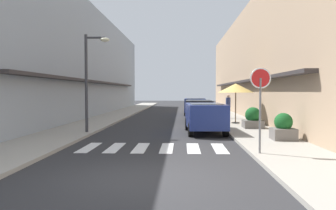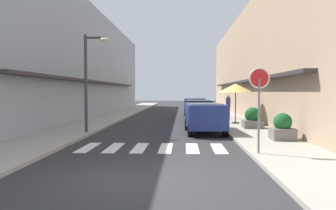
% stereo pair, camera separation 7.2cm
% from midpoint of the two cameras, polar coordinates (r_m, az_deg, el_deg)
% --- Properties ---
extents(ground_plane, '(98.63, 98.63, 0.00)m').
position_cam_midpoint_polar(ground_plane, '(25.69, 0.06, -2.27)').
color(ground_plane, '#2B2B2D').
extents(sidewalk_left, '(2.64, 62.76, 0.12)m').
position_cam_midpoint_polar(sidewalk_left, '(26.26, -9.85, -2.07)').
color(sidewalk_left, '#9E998E').
rests_on(sidewalk_left, ground_plane).
extents(sidewalk_right, '(2.64, 62.76, 0.12)m').
position_cam_midpoint_polar(sidewalk_right, '(25.89, 10.12, -2.14)').
color(sidewalk_right, '#9E998E').
rests_on(sidewalk_right, ground_plane).
extents(building_row_left, '(5.50, 42.35, 8.76)m').
position_cam_midpoint_polar(building_row_left, '(28.52, -16.94, 6.89)').
color(building_row_left, '#939EA8').
rests_on(building_row_left, ground_plane).
extents(building_row_right, '(5.50, 42.35, 8.54)m').
position_cam_midpoint_polar(building_row_right, '(27.88, 17.68, 6.76)').
color(building_row_right, tan).
rests_on(building_row_right, ground_plane).
extents(crosswalk, '(5.20, 2.20, 0.01)m').
position_cam_midpoint_polar(crosswalk, '(12.20, -2.61, -7.35)').
color(crosswalk, silver).
rests_on(crosswalk, ground_plane).
extents(parked_car_near, '(1.95, 3.98, 1.47)m').
position_cam_midpoint_polar(parked_car_near, '(16.46, 6.24, -1.65)').
color(parked_car_near, navy).
rests_on(parked_car_near, ground_plane).
extents(parked_car_mid, '(1.85, 4.09, 1.47)m').
position_cam_midpoint_polar(parked_car_mid, '(23.04, 5.15, -0.51)').
color(parked_car_mid, black).
rests_on(parked_car_mid, ground_plane).
extents(parked_car_far, '(1.94, 4.14, 1.47)m').
position_cam_midpoint_polar(parked_car_far, '(29.20, 4.58, 0.08)').
color(parked_car_far, navy).
rests_on(parked_car_far, ground_plane).
extents(round_street_sign, '(0.65, 0.07, 2.67)m').
position_cam_midpoint_polar(round_street_sign, '(10.75, 15.34, 2.85)').
color(round_street_sign, slate).
rests_on(round_street_sign, sidewalk_right).
extents(street_lamp, '(1.19, 0.28, 4.63)m').
position_cam_midpoint_polar(street_lamp, '(16.27, -13.22, 5.58)').
color(street_lamp, '#38383D').
rests_on(street_lamp, sidewalk_left).
extents(cafe_umbrella, '(2.17, 2.17, 2.42)m').
position_cam_midpoint_polar(cafe_umbrella, '(20.68, 11.41, 2.83)').
color(cafe_umbrella, '#262626').
rests_on(cafe_umbrella, sidewalk_right).
extents(planter_corner, '(0.90, 0.90, 1.08)m').
position_cam_midpoint_polar(planter_corner, '(14.14, 18.98, -3.73)').
color(planter_corner, slate).
rests_on(planter_corner, sidewalk_right).
extents(planter_midblock, '(1.02, 1.02, 1.11)m').
position_cam_midpoint_polar(planter_midblock, '(18.28, 14.21, -2.30)').
color(planter_midblock, slate).
rests_on(planter_midblock, sidewalk_right).
extents(pedestrian_walking_near, '(0.34, 0.34, 1.73)m').
position_cam_midpoint_polar(pedestrian_walking_near, '(24.37, 10.16, -0.12)').
color(pedestrian_walking_near, '#282B33').
rests_on(pedestrian_walking_near, sidewalk_right).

